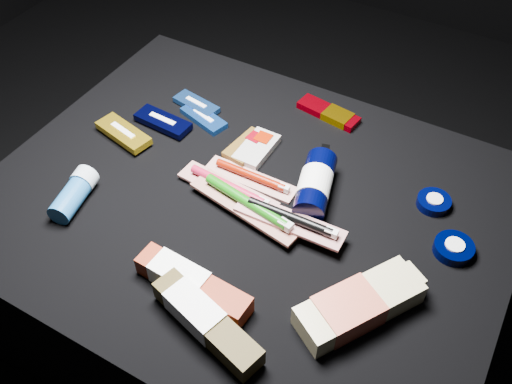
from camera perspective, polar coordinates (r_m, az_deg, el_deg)
The scene contains 20 objects.
ground at distance 1.41m, azimuth -0.74°, elevation -11.70°, with size 3.00×3.00×0.00m, color black.
cloth_table at distance 1.25m, azimuth -0.83°, elevation -6.94°, with size 0.98×0.78×0.40m, color black.
luna_bar_0 at distance 1.26m, azimuth -5.25°, elevation 7.39°, with size 0.12×0.07×0.01m.
luna_bar_1 at distance 1.30m, azimuth -5.98°, elevation 8.69°, with size 0.11×0.06×0.01m.
luna_bar_2 at distance 1.25m, azimuth -9.29°, elevation 6.97°, with size 0.13×0.05×0.02m.
luna_bar_3 at distance 1.24m, azimuth -13.11°, elevation 5.77°, with size 0.14×0.08×0.02m.
clif_bar_0 at distance 1.19m, azimuth -0.75°, elevation 4.62°, with size 0.07×0.11×0.02m.
clif_bar_1 at distance 1.18m, azimuth 0.17°, elevation 4.48°, with size 0.06×0.11×0.02m.
power_bar at distance 1.28m, azimuth 7.55°, elevation 7.74°, with size 0.15×0.06×0.02m.
lotion_bottle at distance 1.08m, azimuth 5.95°, elevation 0.71°, with size 0.10×0.20×0.06m.
cream_tin_upper at distance 1.13m, azimuth 17.35°, elevation -0.97°, with size 0.06×0.06×0.02m.
cream_tin_lower at distance 1.06m, azimuth 19.15°, elevation -5.33°, with size 0.07×0.07×0.02m.
bodywash_bottle at distance 0.94m, azimuth 10.08°, elevation -11.16°, with size 0.17×0.22×0.05m.
deodorant_stick at distance 1.12m, azimuth -17.72°, elevation -0.17°, with size 0.07×0.12×0.05m.
toothbrush_pack_0 at distance 1.12m, azimuth -0.42°, elevation 1.45°, with size 0.19×0.05×0.02m.
toothbrush_pack_1 at distance 1.09m, azimuth -2.72°, elevation 0.38°, with size 0.21×0.06×0.02m.
toothbrush_pack_2 at distance 1.05m, azimuth -0.85°, elevation -1.27°, with size 0.24×0.10×0.03m.
toothbrush_pack_3 at distance 1.02m, azimuth 3.55°, elevation -2.76°, with size 0.21×0.05×0.02m.
toothpaste_carton_red at distance 0.96m, azimuth -6.77°, elevation -8.93°, with size 0.21×0.06×0.04m.
toothpaste_carton_green at distance 0.91m, azimuth -5.36°, elevation -12.46°, with size 0.22×0.10×0.04m.
Camera 1 is at (0.38, -0.63, 1.21)m, focal length 40.00 mm.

